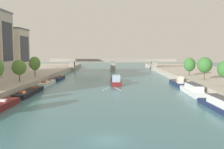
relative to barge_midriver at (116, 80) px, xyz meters
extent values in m
plane|color=#42757F|center=(-1.27, -51.60, -1.01)|extent=(400.00, 400.00, 0.00)
cube|color=maroon|center=(-0.02, 0.71, -0.40)|extent=(3.74, 17.92, 1.24)
cube|color=maroon|center=(-0.23, 9.98, -0.27)|extent=(3.19, 1.33, 0.99)
cube|color=maroon|center=(-0.02, 0.71, 0.25)|extent=(3.81, 17.92, 0.06)
cube|color=#9EBCD6|center=(0.12, -5.36, 1.33)|extent=(2.58, 3.63, 2.09)
cube|color=black|center=(0.08, -3.57, 1.64)|extent=(2.00, 0.08, 0.58)
cube|color=brown|center=(-0.06, 2.49, 0.46)|extent=(2.81, 9.34, 0.36)
cylinder|color=#232328|center=(0.61, -4.63, 0.83)|extent=(0.07, 0.07, 1.10)
cube|color=silver|center=(0.60, -12.48, -1.00)|extent=(2.13, 5.83, 0.03)
cube|color=silver|center=(-3.00, -12.56, -1.00)|extent=(1.87, 5.90, 0.03)
cube|color=maroon|center=(-22.23, -30.64, -0.28)|extent=(2.85, 1.28, 0.98)
cube|color=white|center=(-22.27, -35.25, 0.47)|extent=(1.50, 0.91, 0.40)
cube|color=black|center=(-22.17, -21.50, -0.47)|extent=(3.01, 14.08, 1.10)
cube|color=black|center=(-22.12, -14.12, -0.36)|extent=(2.79, 1.25, 0.91)
cube|color=black|center=(-22.17, -21.50, 0.11)|extent=(3.07, 14.08, 0.06)
cube|color=#9E5133|center=(-22.15, -18.41, 0.34)|extent=(1.47, 0.91, 0.40)
cube|color=#9E5133|center=(-22.19, -25.44, 0.38)|extent=(1.62, 1.11, 0.48)
cylinder|color=#232328|center=(-21.75, -25.72, 0.69)|extent=(0.07, 0.07, 1.10)
cube|color=silver|center=(-22.30, -5.05, -0.43)|extent=(2.72, 10.98, 1.16)
cube|color=silver|center=(-22.10, 0.74, -0.32)|extent=(2.26, 1.32, 0.95)
cube|color=silver|center=(-22.30, -5.05, 0.18)|extent=(2.76, 10.98, 0.06)
cube|color=#9E5133|center=(-22.21, -2.66, 0.41)|extent=(1.20, 0.94, 0.40)
cube|color=#9E5133|center=(-22.41, -8.10, 0.45)|extent=(1.32, 1.14, 0.48)
cylinder|color=#232328|center=(-22.06, -8.33, 0.76)|extent=(0.07, 0.07, 1.10)
cube|color=#1E284C|center=(-21.96, 9.48, -0.53)|extent=(2.51, 10.33, 0.96)
cube|color=#1E284C|center=(-21.82, 14.97, -0.44)|extent=(2.17, 1.26, 0.84)
cube|color=#1E284C|center=(-21.96, 9.48, -0.02)|extent=(2.55, 10.34, 0.06)
cube|color=#9E5133|center=(-21.90, 11.74, 0.21)|extent=(1.15, 0.93, 0.40)
cube|color=#9E5133|center=(-22.03, 6.60, 0.25)|extent=(1.27, 1.13, 0.48)
cylinder|color=#232328|center=(-21.69, 6.39, 0.56)|extent=(0.07, 0.07, 1.10)
cube|color=#1E284C|center=(19.26, -37.42, -0.56)|extent=(3.22, 15.37, 0.91)
cube|color=#1E284C|center=(18.96, -29.44, -0.47)|extent=(2.56, 1.29, 0.82)
cube|color=#1E284C|center=(19.26, -37.42, -0.07)|extent=(3.28, 15.37, 0.06)
cube|color=white|center=(19.29, -38.19, 0.72)|extent=(2.54, 9.86, 1.52)
cube|color=#4C4C51|center=(19.29, -38.19, 1.52)|extent=(2.71, 10.16, 0.08)
cube|color=silver|center=(19.60, -20.52, -0.38)|extent=(2.85, 13.14, 1.26)
cube|color=silver|center=(19.68, -13.62, -0.26)|extent=(2.59, 1.29, 1.00)
cube|color=silver|center=(19.60, -20.52, 0.28)|extent=(2.90, 13.14, 0.06)
cube|color=white|center=(19.60, -21.18, 1.03)|extent=(2.31, 8.41, 1.45)
cube|color=#4C4C51|center=(19.60, -21.18, 1.79)|extent=(2.47, 8.67, 0.08)
cylinder|color=#232328|center=(19.97, -24.46, 0.86)|extent=(0.07, 0.07, 1.10)
cube|color=#1E284C|center=(19.84, -4.43, -0.47)|extent=(2.13, 11.39, 1.10)
cube|color=#1E284C|center=(19.87, 1.60, -0.36)|extent=(1.97, 1.24, 0.91)
cube|color=#1E284C|center=(19.84, -4.43, 0.11)|extent=(2.17, 11.39, 0.06)
cube|color=beige|center=(19.81, -8.30, 1.24)|extent=(1.56, 2.28, 2.19)
cube|color=black|center=(19.82, -7.15, 1.57)|extent=(1.24, 0.04, 0.61)
cube|color=brown|center=(19.84, -3.30, 0.32)|extent=(1.65, 5.92, 0.36)
cylinder|color=#232328|center=(20.12, -7.85, 0.69)|extent=(0.07, 0.07, 1.10)
cylinder|color=brown|center=(-28.19, -12.34, 2.63)|extent=(0.32, 0.32, 2.87)
ellipsoid|color=#568438|center=(-28.19, -12.34, 5.28)|extent=(4.10, 4.10, 4.42)
cylinder|color=brown|center=(-27.83, -0.02, 2.85)|extent=(0.30, 0.30, 3.29)
ellipsoid|color=#568438|center=(-27.83, -0.02, 5.79)|extent=(3.80, 3.80, 4.72)
cylinder|color=brown|center=(27.41, -7.69, 2.82)|extent=(0.27, 0.27, 3.25)
ellipsoid|color=#387533|center=(27.41, -7.69, 5.77)|extent=(4.39, 4.39, 4.83)
cylinder|color=brown|center=(26.89, 5.16, 2.50)|extent=(0.30, 0.30, 2.60)
ellipsoid|color=#387533|center=(26.89, 5.16, 5.16)|extent=(4.14, 4.14, 4.96)
cube|color=#232833|center=(-36.55, -0.48, 13.18)|extent=(0.04, 7.43, 13.07)
cube|color=beige|center=(-43.21, 16.17, 9.97)|extent=(11.82, 11.35, 17.55)
cube|color=#4C515B|center=(-43.21, 16.17, 18.99)|extent=(12.17, 11.69, 0.50)
cube|color=#232833|center=(-37.29, 16.17, 10.85)|extent=(0.04, 9.08, 10.53)
cube|color=gray|center=(-1.27, 51.71, 4.55)|extent=(70.27, 4.40, 0.60)
cube|color=gray|center=(-1.27, 49.71, 5.30)|extent=(70.27, 0.30, 0.90)
cube|color=gray|center=(-1.27, 53.71, 5.30)|extent=(70.27, 0.30, 0.90)
cube|color=gray|center=(-24.41, 51.71, 1.62)|extent=(2.80, 3.60, 5.27)
cube|color=gray|center=(-1.27, 51.71, 1.62)|extent=(2.80, 3.60, 5.27)
cube|color=gray|center=(21.86, 51.71, 1.62)|extent=(2.80, 3.60, 5.27)
camera|label=1|loc=(-0.49, -79.50, 9.97)|focal=37.31mm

